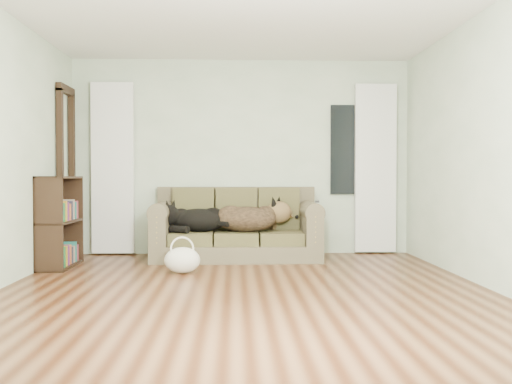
{
  "coord_description": "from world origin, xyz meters",
  "views": [
    {
      "loc": [
        -0.09,
        -5.17,
        1.03
      ],
      "look_at": [
        0.16,
        1.6,
        0.85
      ],
      "focal_mm": 40.0,
      "sensor_mm": 36.0,
      "label": 1
    }
  ],
  "objects_px": {
    "dog_shepherd": "(250,220)",
    "tote_bag": "(182,258)",
    "bookshelf": "(60,223)",
    "dog_black_lab": "(195,221)",
    "sofa": "(236,223)"
  },
  "relations": [
    {
      "from": "sofa",
      "to": "dog_black_lab",
      "type": "xyz_separation_m",
      "value": [
        -0.51,
        -0.02,
        0.03
      ]
    },
    {
      "from": "dog_black_lab",
      "to": "tote_bag",
      "type": "bearing_deg",
      "value": -87.11
    },
    {
      "from": "dog_black_lab",
      "to": "dog_shepherd",
      "type": "distance_m",
      "value": 0.68
    },
    {
      "from": "sofa",
      "to": "bookshelf",
      "type": "distance_m",
      "value": 2.1
    },
    {
      "from": "dog_black_lab",
      "to": "tote_bag",
      "type": "xyz_separation_m",
      "value": [
        -0.07,
        -1.04,
        -0.32
      ]
    },
    {
      "from": "dog_shepherd",
      "to": "tote_bag",
      "type": "relative_size",
      "value": 2.07
    },
    {
      "from": "sofa",
      "to": "dog_shepherd",
      "type": "distance_m",
      "value": 0.18
    },
    {
      "from": "dog_shepherd",
      "to": "bookshelf",
      "type": "distance_m",
      "value": 2.25
    },
    {
      "from": "dog_shepherd",
      "to": "tote_bag",
      "type": "distance_m",
      "value": 1.31
    },
    {
      "from": "dog_shepherd",
      "to": "sofa",
      "type": "bearing_deg",
      "value": -1.88
    },
    {
      "from": "bookshelf",
      "to": "tote_bag",
      "type": "bearing_deg",
      "value": -20.04
    },
    {
      "from": "dog_black_lab",
      "to": "dog_shepherd",
      "type": "bearing_deg",
      "value": 5.36
    },
    {
      "from": "dog_black_lab",
      "to": "bookshelf",
      "type": "bearing_deg",
      "value": -153.17
    },
    {
      "from": "bookshelf",
      "to": "dog_black_lab",
      "type": "bearing_deg",
      "value": 18.65
    },
    {
      "from": "sofa",
      "to": "bookshelf",
      "type": "relative_size",
      "value": 1.99
    }
  ]
}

